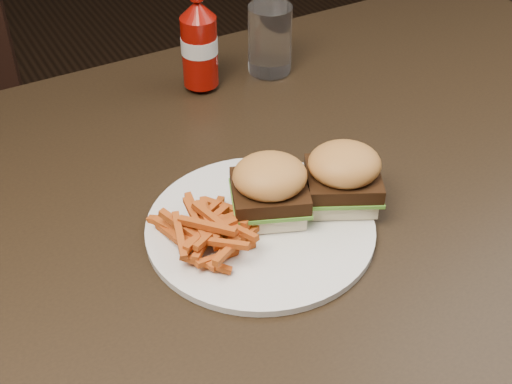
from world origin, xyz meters
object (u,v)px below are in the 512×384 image
plate (260,228)px  tumbler (270,39)px  dining_table (313,187)px  ketchup_bottle (200,51)px

plate → tumbler: size_ratio=2.53×
dining_table → plate: 0.13m
plate → tumbler: 0.37m
ketchup_bottle → tumbler: (0.11, -0.01, -0.01)m
ketchup_bottle → tumbler: size_ratio=1.01×
tumbler → dining_table: bearing=-107.8°
dining_table → ketchup_bottle: bearing=96.8°
plate → ketchup_bottle: size_ratio=2.51×
plate → ketchup_bottle: 0.34m
tumbler → ketchup_bottle: bearing=176.4°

